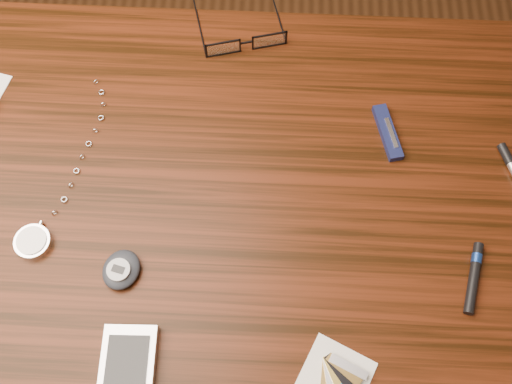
% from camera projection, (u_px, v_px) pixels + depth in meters
% --- Properties ---
extents(ground, '(3.80, 3.80, 0.00)m').
position_uv_depth(ground, '(237.00, 321.00, 1.47)').
color(ground, '#472814').
rests_on(ground, ground).
extents(desk, '(1.00, 0.70, 0.75)m').
position_uv_depth(desk, '(225.00, 232.00, 0.88)').
color(desk, '#351408').
rests_on(desk, ground).
extents(eyeglasses, '(0.16, 0.16, 0.03)m').
position_uv_depth(eyeglasses, '(245.00, 41.00, 0.89)').
color(eyeglasses, black).
rests_on(eyeglasses, desk).
extents(pocket_watch, '(0.09, 0.29, 0.02)m').
position_uv_depth(pocket_watch, '(36.00, 237.00, 0.76)').
color(pocket_watch, silver).
rests_on(pocket_watch, desk).
extents(pda_phone, '(0.07, 0.12, 0.02)m').
position_uv_depth(pda_phone, '(127.00, 377.00, 0.69)').
color(pda_phone, silver).
rests_on(pda_phone, desk).
extents(pedometer, '(0.06, 0.07, 0.02)m').
position_uv_depth(pedometer, '(121.00, 270.00, 0.74)').
color(pedometer, black).
rests_on(pedometer, desk).
extents(pocket_knife, '(0.04, 0.09, 0.01)m').
position_uv_depth(pocket_knife, '(388.00, 132.00, 0.83)').
color(pocket_knife, '#11153E').
rests_on(pocket_knife, desk).
extents(black_blue_pen, '(0.04, 0.10, 0.01)m').
position_uv_depth(black_blue_pen, '(474.00, 275.00, 0.74)').
color(black_blue_pen, black).
rests_on(black_blue_pen, desk).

